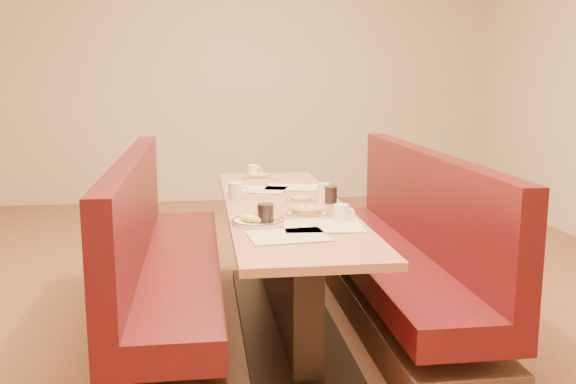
{
  "coord_description": "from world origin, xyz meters",
  "views": [
    {
      "loc": [
        -0.49,
        -3.71,
        1.52
      ],
      "look_at": [
        0.0,
        -0.13,
        0.85
      ],
      "focal_mm": 40.0,
      "sensor_mm": 36.0,
      "label": 1
    }
  ],
  "objects": [
    {
      "name": "coffee_mug_c",
      "position": [
        0.28,
        0.24,
        0.79
      ],
      "size": [
        0.1,
        0.08,
        0.08
      ],
      "rotation": [
        0.0,
        0.0,
        -0.4
      ],
      "color": "white",
      "rests_on": "diner_table"
    },
    {
      "name": "placemat_far_left",
      "position": [
        -0.12,
        0.51,
        0.75
      ],
      "size": [
        0.44,
        0.38,
        0.0
      ],
      "primitive_type": "cube",
      "rotation": [
        0.0,
        0.0,
        -0.33
      ],
      "color": "beige",
      "rests_on": "diner_table"
    },
    {
      "name": "booth_left",
      "position": [
        -0.73,
        0.0,
        0.36
      ],
      "size": [
        0.55,
        2.5,
        1.05
      ],
      "color": "#4C3326",
      "rests_on": "ground"
    },
    {
      "name": "placemat_near_right",
      "position": [
        0.12,
        -0.58,
        0.75
      ],
      "size": [
        0.42,
        0.33,
        0.0
      ],
      "primitive_type": "cube",
      "rotation": [
        0.0,
        0.0,
        -0.08
      ],
      "color": "beige",
      "rests_on": "diner_table"
    },
    {
      "name": "pancake_plate",
      "position": [
        0.08,
        -0.32,
        0.77
      ],
      "size": [
        0.24,
        0.24,
        0.05
      ],
      "rotation": [
        0.0,
        0.0,
        0.1
      ],
      "color": "white",
      "rests_on": "diner_table"
    },
    {
      "name": "ground",
      "position": [
        0.0,
        0.0,
        0.0
      ],
      "size": [
        8.0,
        8.0,
        0.0
      ],
      "primitive_type": "plane",
      "color": "#9E6647",
      "rests_on": "ground"
    },
    {
      "name": "coffee_mug_d",
      "position": [
        -0.1,
        1.07,
        0.8
      ],
      "size": [
        0.12,
        0.08,
        0.09
      ],
      "rotation": [
        0.0,
        0.0,
        0.29
      ],
      "color": "white",
      "rests_on": "diner_table"
    },
    {
      "name": "coffee_mug_b",
      "position": [
        -0.28,
        0.23,
        0.8
      ],
      "size": [
        0.13,
        0.09,
        0.1
      ],
      "rotation": [
        0.0,
        0.0,
        -0.28
      ],
      "color": "white",
      "rests_on": "diner_table"
    },
    {
      "name": "diner_table",
      "position": [
        0.0,
        0.0,
        0.37
      ],
      "size": [
        0.7,
        2.5,
        0.75
      ],
      "color": "black",
      "rests_on": "ground"
    },
    {
      "name": "coffee_mug_a",
      "position": [
        0.24,
        -0.46,
        0.79
      ],
      "size": [
        0.11,
        0.08,
        0.09
      ],
      "rotation": [
        0.0,
        0.0,
        -0.42
      ],
      "color": "white",
      "rests_on": "diner_table"
    },
    {
      "name": "booth_right",
      "position": [
        0.73,
        0.0,
        0.36
      ],
      "size": [
        0.55,
        2.5,
        1.05
      ],
      "color": "#4C3326",
      "rests_on": "ground"
    },
    {
      "name": "extra_plate_far",
      "position": [
        -0.07,
        0.97,
        0.77
      ],
      "size": [
        0.23,
        0.23,
        0.05
      ],
      "rotation": [
        0.0,
        0.0,
        -0.39
      ],
      "color": "white",
      "rests_on": "diner_table"
    },
    {
      "name": "placemat_far_right",
      "position": [
        0.12,
        0.57,
        0.75
      ],
      "size": [
        0.4,
        0.34,
        0.0
      ],
      "primitive_type": "cube",
      "rotation": [
        0.0,
        0.0,
        -0.25
      ],
      "color": "beige",
      "rests_on": "diner_table"
    },
    {
      "name": "soda_tumbler_near",
      "position": [
        -0.17,
        -0.52,
        0.81
      ],
      "size": [
        0.08,
        0.08,
        0.12
      ],
      "color": "black",
      "rests_on": "diner_table"
    },
    {
      "name": "placemat_near_left",
      "position": [
        -0.08,
        -0.76,
        0.75
      ],
      "size": [
        0.4,
        0.32,
        0.0
      ],
      "primitive_type": "cube",
      "rotation": [
        0.0,
        0.0,
        0.11
      ],
      "color": "beige",
      "rests_on": "diner_table"
    },
    {
      "name": "soda_tumbler_mid",
      "position": [
        0.28,
        0.01,
        0.8
      ],
      "size": [
        0.07,
        0.07,
        0.1
      ],
      "color": "black",
      "rests_on": "diner_table"
    },
    {
      "name": "extra_plate_mid",
      "position": [
        0.11,
        0.07,
        0.76
      ],
      "size": [
        0.19,
        0.19,
        0.04
      ],
      "rotation": [
        0.0,
        0.0,
        -0.4
      ],
      "color": "white",
      "rests_on": "diner_table"
    },
    {
      "name": "eggs_plate",
      "position": [
        -0.21,
        -0.47,
        0.77
      ],
      "size": [
        0.28,
        0.28,
        0.06
      ],
      "rotation": [
        0.0,
        0.0,
        0.27
      ],
      "color": "white",
      "rests_on": "diner_table"
    }
  ]
}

